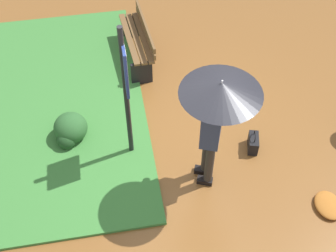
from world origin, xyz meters
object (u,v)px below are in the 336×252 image
object	(u,v)px
person_with_umbrella	(217,107)
handbag	(253,143)
info_sign_post	(126,82)
park_bench	(138,40)

from	to	relation	value
person_with_umbrella	handbag	size ratio (longest dim) A/B	5.53
person_with_umbrella	handbag	bearing A→B (deg)	120.47
info_sign_post	person_with_umbrella	bearing A→B (deg)	54.01
handbag	info_sign_post	bearing A→B (deg)	-98.12
info_sign_post	handbag	xyz separation A→B (m)	(0.26, 1.79, -1.32)
person_with_umbrella	info_sign_post	xyz separation A→B (m)	(-0.72, -1.00, -0.11)
info_sign_post	park_bench	xyz separation A→B (m)	(-2.07, 0.39, -1.04)
info_sign_post	handbag	bearing A→B (deg)	81.88
handbag	park_bench	world-z (taller)	park_bench
park_bench	info_sign_post	bearing A→B (deg)	-10.57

